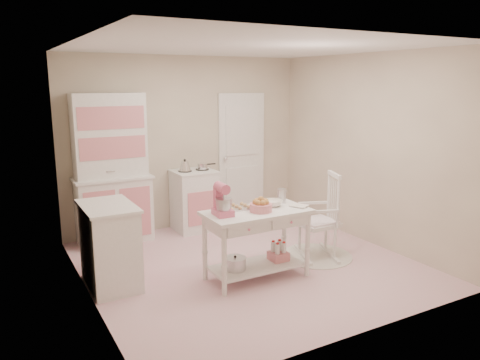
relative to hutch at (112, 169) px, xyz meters
name	(u,v)px	position (x,y,z in m)	size (l,w,h in m)	color
room_shell	(249,131)	(1.21, -1.66, 0.61)	(3.84, 3.84, 2.62)	pink
door	(241,156)	(2.16, 0.21, -0.02)	(0.82, 0.05, 2.04)	white
hutch	(112,169)	(0.00, 0.00, 0.00)	(1.06, 0.50, 2.08)	white
stove	(194,200)	(1.20, -0.05, -0.58)	(0.62, 0.57, 0.92)	white
base_cabinet	(110,245)	(-0.42, -1.44, -0.58)	(0.54, 0.84, 0.92)	white
lace_rug	(316,256)	(2.12, -1.86, -1.03)	(0.92, 0.92, 0.01)	white
rocking_chair	(318,215)	(2.12, -1.86, -0.49)	(0.48, 0.72, 1.10)	white
work_table	(257,245)	(1.09, -2.05, -0.64)	(1.20, 0.60, 0.80)	white
stand_mixer	(223,200)	(0.67, -2.03, -0.07)	(0.20, 0.28, 0.34)	#DE5D82
cookie_tray	(238,208)	(0.94, -1.87, -0.23)	(0.34, 0.24, 0.02)	silver
bread_basket	(261,208)	(1.11, -2.10, -0.19)	(0.25, 0.25, 0.09)	pink
mixing_bowl	(273,203)	(1.35, -1.97, -0.20)	(0.23, 0.23, 0.07)	white
metal_pitcher	(282,196)	(1.53, -1.89, -0.16)	(0.10, 0.10, 0.17)	silver
recipe_book	(296,207)	(1.54, -2.17, -0.23)	(0.15, 0.20, 0.02)	white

